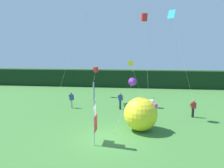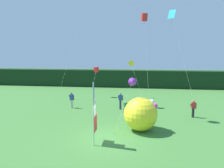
# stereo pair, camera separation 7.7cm
# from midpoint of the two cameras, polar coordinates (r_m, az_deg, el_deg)

# --- Properties ---
(ground_plane) EXTENTS (120.00, 120.00, 0.00)m
(ground_plane) POSITION_cam_midpoint_polar(r_m,az_deg,el_deg) (14.84, -1.76, -14.41)
(ground_plane) COLOR #3D7533
(distant_treeline) EXTENTS (80.00, 2.40, 2.81)m
(distant_treeline) POSITION_cam_midpoint_polar(r_m,az_deg,el_deg) (36.07, 3.91, 1.48)
(distant_treeline) COLOR black
(distant_treeline) RESTS_ON ground
(banner_flag) EXTENTS (0.06, 1.03, 3.97)m
(banner_flag) POSITION_cam_midpoint_polar(r_m,az_deg,el_deg) (13.64, -4.49, -8.04)
(banner_flag) COLOR #B7B7BC
(banner_flag) RESTS_ON ground
(person_near_banner) EXTENTS (0.55, 0.48, 1.72)m
(person_near_banner) POSITION_cam_midpoint_polar(r_m,az_deg,el_deg) (21.91, 2.33, -4.34)
(person_near_banner) COLOR #2D334C
(person_near_banner) RESTS_ON ground
(person_mid_field) EXTENTS (0.55, 0.48, 1.58)m
(person_mid_field) POSITION_cam_midpoint_polar(r_m,az_deg,el_deg) (20.55, 20.79, -5.98)
(person_mid_field) COLOR black
(person_mid_field) RESTS_ON ground
(person_far_left) EXTENTS (0.55, 0.48, 1.65)m
(person_far_left) POSITION_cam_midpoint_polar(r_m,az_deg,el_deg) (22.80, -10.54, -4.07)
(person_far_left) COLOR #B7B2A3
(person_far_left) RESTS_ON ground
(inflatable_balloon) EXTENTS (2.49, 2.49, 2.49)m
(inflatable_balloon) POSITION_cam_midpoint_polar(r_m,az_deg,el_deg) (16.14, 7.71, -7.87)
(inflatable_balloon) COLOR yellow
(inflatable_balloon) RESTS_ON ground
(folding_chair) EXTENTS (0.51, 0.51, 0.89)m
(folding_chair) POSITION_cam_midpoint_polar(r_m,az_deg,el_deg) (20.99, 3.82, -6.06)
(folding_chair) COLOR #BCBCC1
(folding_chair) RESTS_ON ground
(kite_red_box_0) EXTENTS (0.97, 1.69, 9.06)m
(kite_red_box_0) POSITION_cam_midpoint_polar(r_m,az_deg,el_deg) (19.36, 8.64, 16.93)
(kite_red_box_0) COLOR brown
(kite_red_box_0) RESTS_ON ground
(kite_purple_delta_1) EXTENTS (1.52, 1.28, 3.94)m
(kite_purple_delta_1) POSITION_cam_midpoint_polar(r_m,az_deg,el_deg) (15.71, 5.47, 0.53)
(kite_purple_delta_1) COLOR brown
(kite_purple_delta_1) RESTS_ON ground
(kite_yellow_delta_3) EXTENTS (2.05, 2.52, 4.70)m
(kite_yellow_delta_3) POSITION_cam_midpoint_polar(r_m,az_deg,el_deg) (27.69, 5.15, 5.39)
(kite_yellow_delta_3) COLOR brown
(kite_yellow_delta_3) RESTS_ON ground
(kite_cyan_diamond_4) EXTENTS (2.92, 2.84, 10.37)m
(kite_cyan_diamond_4) POSITION_cam_midpoint_polar(r_m,az_deg,el_deg) (25.47, 15.86, 16.39)
(kite_cyan_diamond_4) COLOR brown
(kite_cyan_diamond_4) RESTS_ON ground
(kite_red_box_5) EXTENTS (0.64, 2.71, 3.89)m
(kite_red_box_5) POSITION_cam_midpoint_polar(r_m,az_deg,el_deg) (27.91, -4.11, 3.81)
(kite_red_box_5) COLOR brown
(kite_red_box_5) RESTS_ON ground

